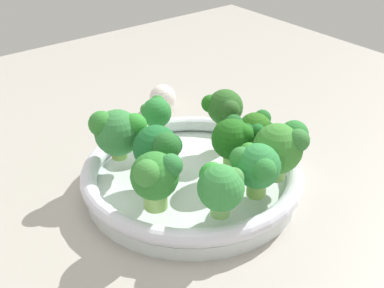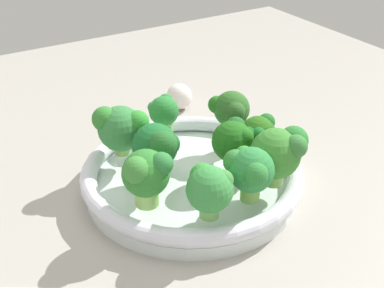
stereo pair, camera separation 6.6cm
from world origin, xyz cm
name	(u,v)px [view 1 (the left image)]	position (x,y,z in cm)	size (l,w,h in cm)	color
ground_plane	(190,209)	(0.00, 0.00, -1.25)	(130.00, 130.00, 2.50)	#ABA69C
bowl	(192,177)	(1.82, -1.74, 1.99)	(28.48, 28.48, 3.90)	white
broccoli_floret_0	(256,131)	(-1.17, -9.90, 7.33)	(4.62, 4.91, 5.81)	#91CC72
broccoli_floret_1	(256,166)	(-7.91, -3.35, 7.86)	(5.96, 5.21, 6.55)	#7EB84F
broccoli_floret_2	(281,147)	(-7.00, -8.31, 8.17)	(6.29, 7.07, 7.15)	#8CC45F
broccoli_floret_3	(155,177)	(-2.88, 7.02, 8.09)	(5.40, 5.65, 6.96)	#A0D76D
broccoli_floret_4	(224,109)	(5.04, -9.84, 8.04)	(5.66, 5.09, 6.79)	#82B756
broccoli_floret_5	(117,131)	(8.93, 4.66, 7.79)	(5.96, 6.69, 6.82)	#8DBE59
broccoli_floret_6	(156,113)	(11.45, -2.97, 6.95)	(4.18, 4.18, 5.30)	#84C964
broccoli_floret_7	(220,186)	(-8.00, 2.04, 7.46)	(5.75, 5.17, 6.11)	#83C566
broccoli_floret_8	(234,138)	(-0.96, -6.21, 7.51)	(5.23, 5.43, 6.08)	#9AD063
broccoli_floret_9	(159,149)	(2.44, 2.78, 7.59)	(6.83, 5.70, 6.50)	#84C760
garlic_bulb	(163,98)	(23.46, -12.42, 2.20)	(4.40, 4.40, 4.40)	white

